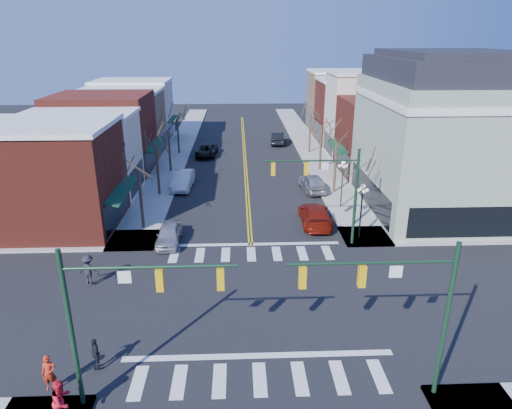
{
  "coord_description": "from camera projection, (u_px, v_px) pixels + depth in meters",
  "views": [
    {
      "loc": [
        -0.82,
        -22.52,
        14.49
      ],
      "look_at": [
        0.43,
        8.65,
        2.8
      ],
      "focal_mm": 32.0,
      "sensor_mm": 36.0,
      "label": 1
    }
  ],
  "objects": [
    {
      "name": "pedestrian_dark_b",
      "position": [
        89.0,
        269.0,
        27.63
      ],
      "size": [
        1.32,
        0.88,
        1.9
      ],
      "primitive_type": "imported",
      "rotation": [
        0.0,
        0.0,
        3.0
      ],
      "color": "black",
      "rests_on": "sidewalk_left"
    },
    {
      "name": "car_left_far",
      "position": [
        207.0,
        151.0,
        57.38
      ],
      "size": [
        2.77,
        5.3,
        1.42
      ],
      "primitive_type": "imported",
      "rotation": [
        0.0,
        0.0,
        -0.08
      ],
      "color": "black",
      "rests_on": "ground"
    },
    {
      "name": "car_left_mid",
      "position": [
        183.0,
        180.0,
        45.44
      ],
      "size": [
        2.02,
        5.26,
        1.71
      ],
      "primitive_type": "imported",
      "rotation": [
        0.0,
        0.0,
        -0.04
      ],
      "color": "silver",
      "rests_on": "ground"
    },
    {
      "name": "traffic_mast_near_right",
      "position": [
        403.0,
        301.0,
        17.82
      ],
      "size": [
        6.6,
        0.28,
        7.2
      ],
      "color": "#14331E",
      "rests_on": "ground"
    },
    {
      "name": "car_left_near",
      "position": [
        169.0,
        234.0,
        33.43
      ],
      "size": [
        1.75,
        4.22,
        1.43
      ],
      "primitive_type": "imported",
      "rotation": [
        0.0,
        0.0,
        0.01
      ],
      "color": "#ABABB0",
      "rests_on": "ground"
    },
    {
      "name": "bldg_right_tan",
      "position": [
        342.0,
        102.0,
        71.04
      ],
      "size": [
        10.0,
        8.0,
        9.0
      ],
      "primitive_type": "cube",
      "color": "#A07F58",
      "rests_on": "ground"
    },
    {
      "name": "bldg_right_brick_b",
      "position": [
        354.0,
        112.0,
        63.65
      ],
      "size": [
        10.0,
        8.0,
        8.5
      ],
      "primitive_type": "cube",
      "color": "maroon",
      "rests_on": "ground"
    },
    {
      "name": "traffic_mast_near_left",
      "position": [
        117.0,
        307.0,
        17.41
      ],
      "size": [
        6.6,
        0.28,
        7.2
      ],
      "color": "#14331E",
      "rests_on": "ground"
    },
    {
      "name": "lamppost_midblock",
      "position": [
        343.0,
        176.0,
        39.5
      ],
      "size": [
        0.36,
        0.36,
        4.33
      ],
      "color": "#14331E",
      "rests_on": "ground"
    },
    {
      "name": "tree_left_c",
      "position": [
        170.0,
        152.0,
        50.34
      ],
      "size": [
        0.24,
        0.24,
        4.55
      ],
      "primitive_type": "cylinder",
      "color": "#382B21",
      "rests_on": "ground"
    },
    {
      "name": "pedestrian_red_a",
      "position": [
        49.0,
        373.0,
        19.37
      ],
      "size": [
        0.65,
        0.46,
        1.67
      ],
      "primitive_type": "imported",
      "rotation": [
        0.0,
        0.0,
        0.1
      ],
      "color": "#B12812",
      "rests_on": "sidewalk_left"
    },
    {
      "name": "lamppost_corner",
      "position": [
        362.0,
        202.0,
        33.41
      ],
      "size": [
        0.36,
        0.36,
        4.33
      ],
      "color": "#14331E",
      "rests_on": "ground"
    },
    {
      "name": "tree_right_b",
      "position": [
        335.0,
        167.0,
        43.38
      ],
      "size": [
        0.24,
        0.24,
        5.18
      ],
      "primitive_type": "cylinder",
      "color": "#382B21",
      "rests_on": "ground"
    },
    {
      "name": "pedestrian_red_b",
      "position": [
        62.0,
        401.0,
        17.69
      ],
      "size": [
        0.95,
        1.1,
        1.95
      ],
      "primitive_type": "imported",
      "rotation": [
        0.0,
        0.0,
        1.31
      ],
      "color": "red",
      "rests_on": "sidewalk_left"
    },
    {
      "name": "car_right_far",
      "position": [
        278.0,
        138.0,
        63.78
      ],
      "size": [
        2.35,
        5.2,
        1.66
      ],
      "primitive_type": "imported",
      "rotation": [
        0.0,
        0.0,
        3.02
      ],
      "color": "black",
      "rests_on": "ground"
    },
    {
      "name": "car_right_near",
      "position": [
        315.0,
        215.0,
        36.77
      ],
      "size": [
        2.37,
        5.64,
        1.63
      ],
      "primitive_type": "imported",
      "rotation": [
        0.0,
        0.0,
        3.12
      ],
      "color": "maroon",
      "rests_on": "ground"
    },
    {
      "name": "sidewalk_left",
      "position": [
        158.0,
        191.0,
        44.55
      ],
      "size": [
        3.5,
        70.0,
        0.15
      ],
      "primitive_type": "cube",
      "color": "#9E9B93",
      "rests_on": "ground"
    },
    {
      "name": "tree_right_d",
      "position": [
        310.0,
        134.0,
        58.38
      ],
      "size": [
        0.24,
        0.24,
        4.97
      ],
      "primitive_type": "cylinder",
      "color": "#382B21",
      "rests_on": "ground"
    },
    {
      "name": "bldg_right_brick_a",
      "position": [
        388.0,
        137.0,
        49.46
      ],
      "size": [
        10.0,
        8.5,
        8.0
      ],
      "primitive_type": "cube",
      "color": "maroon",
      "rests_on": "ground"
    },
    {
      "name": "bldg_left_stucco_b",
      "position": [
        135.0,
        112.0,
        64.87
      ],
      "size": [
        10.0,
        8.0,
        8.2
      ],
      "primitive_type": "cube",
      "color": "beige",
      "rests_on": "ground"
    },
    {
      "name": "bldg_left_tan",
      "position": [
        122.0,
        123.0,
        57.69
      ],
      "size": [
        10.0,
        7.5,
        7.8
      ],
      "primitive_type": "cube",
      "color": "#A07F58",
      "rests_on": "ground"
    },
    {
      "name": "tree_left_a",
      "position": [
        141.0,
        201.0,
        35.33
      ],
      "size": [
        0.24,
        0.24,
        4.76
      ],
      "primitive_type": "cylinder",
      "color": "#382B21",
      "rests_on": "ground"
    },
    {
      "name": "sidewalk_right",
      "position": [
        335.0,
        189.0,
        45.21
      ],
      "size": [
        3.5,
        70.0,
        0.15
      ],
      "primitive_type": "cube",
      "color": "#9E9B93",
      "rests_on": "ground"
    },
    {
      "name": "tree_right_c",
      "position": [
        321.0,
        149.0,
        50.92
      ],
      "size": [
        0.24,
        0.24,
        4.83
      ],
      "primitive_type": "cylinder",
      "color": "#382B21",
      "rests_on": "ground"
    },
    {
      "name": "car_right_mid",
      "position": [
        312.0,
        183.0,
        44.62
      ],
      "size": [
        2.58,
        5.18,
        1.7
      ],
      "primitive_type": "imported",
      "rotation": [
        0.0,
        0.0,
        3.26
      ],
      "color": "#A4A5A9",
      "rests_on": "ground"
    },
    {
      "name": "tree_right_a",
      "position": [
        356.0,
        198.0,
        35.99
      ],
      "size": [
        0.24,
        0.24,
        4.62
      ],
      "primitive_type": "cylinder",
      "color": "#382B21",
      "rests_on": "ground"
    },
    {
      "name": "bldg_right_stucco",
      "position": [
        370.0,
        116.0,
        56.36
      ],
      "size": [
        10.0,
        7.0,
        10.0
      ],
      "primitive_type": "cube",
      "color": "beige",
      "rests_on": "ground"
    },
    {
      "name": "ground",
      "position": [
        255.0,
        303.0,
        26.19
      ],
      "size": [
        160.0,
        160.0,
        0.0
      ],
      "primitive_type": "plane",
      "color": "black",
      "rests_on": "ground"
    },
    {
      "name": "tree_left_b",
      "position": [
        158.0,
        170.0,
        42.77
      ],
      "size": [
        0.24,
        0.24,
        5.04
      ],
      "primitive_type": "cylinder",
      "color": "#382B21",
      "rests_on": "ground"
    },
    {
      "name": "traffic_mast_far_right",
      "position": [
        330.0,
        184.0,
        31.67
      ],
      "size": [
        6.6,
        0.28,
        7.2
      ],
      "color": "#14331E",
      "rests_on": "ground"
    },
    {
      "name": "bldg_left_stucco_a",
      "position": [
        81.0,
        157.0,
        42.54
      ],
      "size": [
        10.0,
        7.0,
        7.5
      ],
      "primitive_type": "cube",
      "color": "beige",
      "rests_on": "ground"
    },
    {
      "name": "bldg_left_brick_b",
      "position": [
        104.0,
        134.0,
        49.85
      ],
      "size": [
        10.0,
        9.0,
        8.5
      ],
      "primitive_type": "cube",
      "color": "maroon",
      "rests_on": "ground"
    },
    {
      "name": "pedestrian_dark_a",
      "position": [
        95.0,
        353.0,
        20.64
      ],
      "size": [
        0.73,
        0.99,
        1.56
      ],
      "primitive_type": "imported",
      "rotation": [
        0.0,
        0.0,
        -1.13
      ],
      "color": "black",
      "rests_on": "sidewalk_left"
    },
    {
      "name": "tree_left_d",
      "position": [
        178.0,
        135.0,
        57.76
      ],
      "size": [
        0.24,
        0.24,
        4.9
      ],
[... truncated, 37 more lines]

